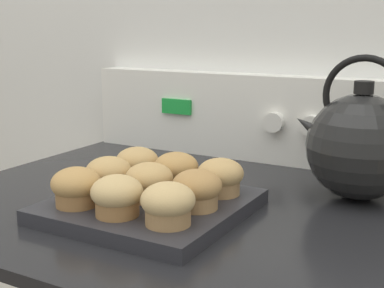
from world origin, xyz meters
name	(u,v)px	position (x,y,z in m)	size (l,w,h in m)	color
wall_back	(266,33)	(0.00, 0.71, 1.20)	(8.00, 0.05, 2.40)	silver
control_panel	(255,117)	(0.00, 0.66, 1.03)	(0.77, 0.07, 0.18)	white
muffin_pan	(151,206)	(0.00, 0.27, 0.95)	(0.27, 0.27, 0.02)	#28282D
muffin_r0_c0	(76,187)	(-0.08, 0.19, 0.99)	(0.07, 0.07, 0.06)	olive
muffin_r0_c1	(117,196)	(0.00, 0.18, 0.99)	(0.07, 0.07, 0.06)	olive
muffin_r0_c2	(168,204)	(0.08, 0.19, 0.99)	(0.07, 0.07, 0.06)	#A37A4C
muffin_r1_c0	(109,175)	(-0.08, 0.26, 0.99)	(0.07, 0.07, 0.06)	#A37A4C
muffin_r1_c1	(151,182)	(0.00, 0.26, 0.99)	(0.07, 0.07, 0.06)	tan
muffin_r1_c2	(197,190)	(0.08, 0.26, 0.99)	(0.07, 0.07, 0.06)	#A37A4C
muffin_r2_c0	(137,164)	(-0.08, 0.34, 0.99)	(0.07, 0.07, 0.06)	olive
muffin_r2_c1	(176,170)	(0.00, 0.34, 0.99)	(0.07, 0.07, 0.06)	tan
muffin_r2_c2	(220,177)	(0.08, 0.34, 0.99)	(0.07, 0.07, 0.06)	#A37A4C
tea_kettle	(359,145)	(0.25, 0.49, 1.03)	(0.21, 0.17, 0.23)	black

